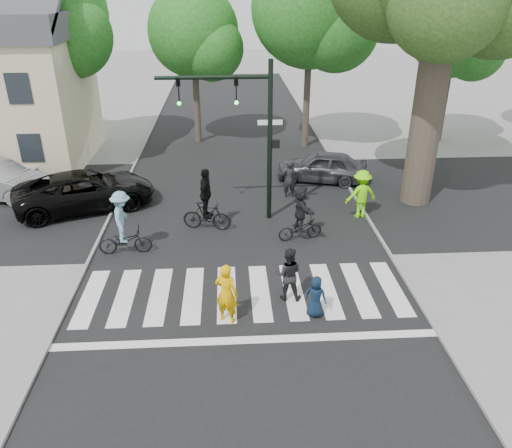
{
  "coord_description": "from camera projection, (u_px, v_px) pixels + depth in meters",
  "views": [
    {
      "loc": [
        -0.37,
        -11.49,
        8.39
      ],
      "look_at": [
        0.5,
        3.0,
        1.3
      ],
      "focal_mm": 35.0,
      "sensor_mm": 36.0,
      "label": 1
    }
  ],
  "objects": [
    {
      "name": "car_suv",
      "position": [
        85.0,
        191.0,
        20.15
      ],
      "size": [
        6.02,
        4.27,
        1.52
      ],
      "primitive_type": "imported",
      "rotation": [
        0.0,
        0.0,
        1.93
      ],
      "color": "black",
      "rests_on": "ground"
    },
    {
      "name": "ground",
      "position": [
        245.0,
        313.0,
        14.0
      ],
      "size": [
        120.0,
        120.0,
        0.0
      ],
      "primitive_type": "plane",
      "color": "gray",
      "rests_on": "ground"
    },
    {
      "name": "curb_right",
      "position": [
        373.0,
        227.0,
        18.74
      ],
      "size": [
        0.1,
        70.0,
        0.1
      ],
      "primitive_type": "cube",
      "color": "gray",
      "rests_on": "ground"
    },
    {
      "name": "bg_tree_4",
      "position": [
        460.0,
        38.0,
        26.65
      ],
      "size": [
        4.83,
        4.6,
        8.15
      ],
      "color": "brown",
      "rests_on": "ground"
    },
    {
      "name": "cyclist_mid",
      "position": [
        206.0,
        205.0,
        18.3
      ],
      "size": [
        1.89,
        1.18,
        2.38
      ],
      "color": "black",
      "rests_on": "ground"
    },
    {
      "name": "bystander_dark",
      "position": [
        289.0,
        179.0,
        21.16
      ],
      "size": [
        0.61,
        0.42,
        1.64
      ],
      "primitive_type": "imported",
      "rotation": [
        0.0,
        0.0,
        3.18
      ],
      "color": "black",
      "rests_on": "ground"
    },
    {
      "name": "curb_left",
      "position": [
        101.0,
        235.0,
        18.19
      ],
      "size": [
        0.1,
        70.0,
        0.1
      ],
      "primitive_type": "cube",
      "color": "gray",
      "rests_on": "ground"
    },
    {
      "name": "pedestrian_woman",
      "position": [
        226.0,
        293.0,
        13.3
      ],
      "size": [
        0.76,
        0.64,
        1.76
      ],
      "primitive_type": "imported",
      "rotation": [
        0.0,
        0.0,
        2.73
      ],
      "color": "#EFA800",
      "rests_on": "ground"
    },
    {
      "name": "cyclist_right",
      "position": [
        301.0,
        216.0,
        17.59
      ],
      "size": [
        1.7,
        1.57,
        2.05
      ],
      "color": "black",
      "rests_on": "ground"
    },
    {
      "name": "traffic_signal",
      "position": [
        247.0,
        120.0,
        17.87
      ],
      "size": [
        4.45,
        0.29,
        6.0
      ],
      "color": "black",
      "rests_on": "ground"
    },
    {
      "name": "bg_tree_1",
      "position": [
        54.0,
        20.0,
        24.5
      ],
      "size": [
        6.09,
        5.8,
        9.8
      ],
      "color": "brown",
      "rests_on": "ground"
    },
    {
      "name": "bg_tree_3",
      "position": [
        317.0,
        13.0,
        24.88
      ],
      "size": [
        6.3,
        6.0,
        10.2
      ],
      "color": "brown",
      "rests_on": "ground"
    },
    {
      "name": "road_cross",
      "position": [
        237.0,
        200.0,
        21.18
      ],
      "size": [
        70.0,
        10.0,
        0.01
      ],
      "primitive_type": "cube",
      "color": "black",
      "rests_on": "ground"
    },
    {
      "name": "bystander_hivis",
      "position": [
        361.0,
        194.0,
        19.29
      ],
      "size": [
        1.37,
        0.97,
        1.93
      ],
      "primitive_type": "imported",
      "rotation": [
        0.0,
        0.0,
        3.36
      ],
      "color": "#74FA06",
      "rests_on": "ground"
    },
    {
      "name": "bg_tree_2",
      "position": [
        198.0,
        36.0,
        26.28
      ],
      "size": [
        5.04,
        4.8,
        8.4
      ],
      "color": "brown",
      "rests_on": "ground"
    },
    {
      "name": "pedestrian_adult",
      "position": [
        288.0,
        274.0,
        14.3
      ],
      "size": [
        0.88,
        0.73,
        1.64
      ],
      "primitive_type": "imported",
      "rotation": [
        0.0,
        0.0,
        2.99
      ],
      "color": "black",
      "rests_on": "ground"
    },
    {
      "name": "crosswalk",
      "position": [
        244.0,
        299.0,
        14.59
      ],
      "size": [
        10.0,
        3.85,
        0.01
      ],
      "color": "silver",
      "rests_on": "ground"
    },
    {
      "name": "road_stem",
      "position": [
        239.0,
        232.0,
        18.48
      ],
      "size": [
        10.0,
        70.0,
        0.01
      ],
      "primitive_type": "cube",
      "color": "black",
      "rests_on": "ground"
    },
    {
      "name": "pedestrian_child",
      "position": [
        316.0,
        297.0,
        13.63
      ],
      "size": [
        0.71,
        0.6,
        1.23
      ],
      "primitive_type": "imported",
      "rotation": [
        0.0,
        0.0,
        2.73
      ],
      "color": "#0D1C31",
      "rests_on": "ground"
    },
    {
      "name": "cyclist_left",
      "position": [
        123.0,
        227.0,
        16.65
      ],
      "size": [
        1.81,
        1.19,
        2.26
      ],
      "color": "black",
      "rests_on": "ground"
    },
    {
      "name": "car_grey",
      "position": [
        322.0,
        166.0,
        22.96
      ],
      "size": [
        4.44,
        2.74,
        1.41
      ],
      "primitive_type": "imported",
      "rotation": [
        0.0,
        0.0,
        -1.85
      ],
      "color": "#34353A",
      "rests_on": "ground"
    }
  ]
}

